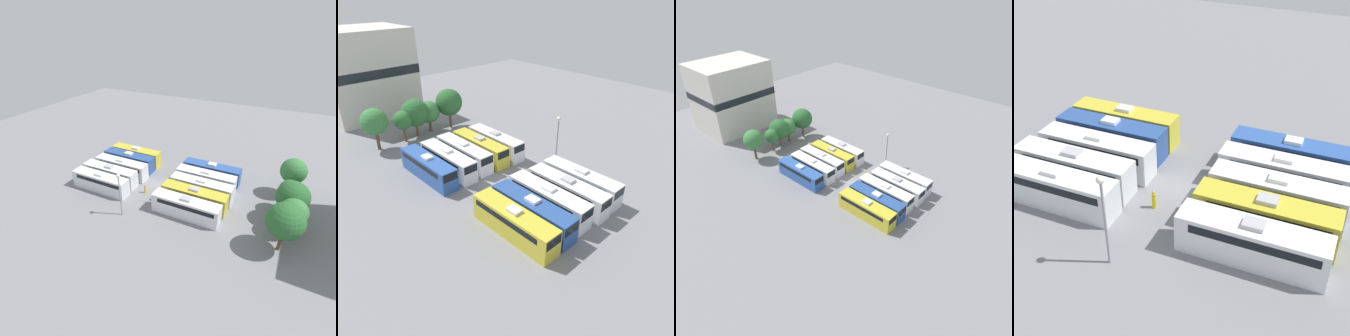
{
  "view_description": "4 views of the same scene",
  "coord_description": "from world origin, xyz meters",
  "views": [
    {
      "loc": [
        37.75,
        20.92,
        27.87
      ],
      "look_at": [
        -1.87,
        1.2,
        3.05
      ],
      "focal_mm": 28.0,
      "sensor_mm": 36.0,
      "label": 1
    },
    {
      "loc": [
        -26.45,
        -29.16,
        24.79
      ],
      "look_at": [
        1.25,
        0.42,
        2.09
      ],
      "focal_mm": 35.0,
      "sensor_mm": 36.0,
      "label": 2
    },
    {
      "loc": [
        -42.49,
        -35.81,
        40.53
      ],
      "look_at": [
        -0.49,
        1.72,
        3.2
      ],
      "focal_mm": 35.0,
      "sensor_mm": 36.0,
      "label": 3
    },
    {
      "loc": [
        31.62,
        13.73,
        24.94
      ],
      "look_at": [
        0.58,
        0.48,
        2.61
      ],
      "focal_mm": 50.0,
      "sensor_mm": 36.0,
      "label": 4
    }
  ],
  "objects": [
    {
      "name": "ground_plane",
      "position": [
        0.0,
        0.0,
        0.0
      ],
      "size": [
        127.03,
        127.03,
        0.0
      ],
      "primitive_type": "plane",
      "color": "gray"
    },
    {
      "name": "bus_0",
      "position": [
        -6.16,
        -8.79,
        1.8
      ],
      "size": [
        2.59,
        11.31,
        3.63
      ],
      "color": "gold",
      "rests_on": "ground_plane"
    },
    {
      "name": "bus_1",
      "position": [
        -3.24,
        -8.78,
        1.8
      ],
      "size": [
        2.59,
        11.31,
        3.63
      ],
      "color": "#284C93",
      "rests_on": "ground_plane"
    },
    {
      "name": "bus_2",
      "position": [
        -0.02,
        -8.48,
        1.8
      ],
      "size": [
        2.59,
        11.31,
        3.63
      ],
      "color": "silver",
      "rests_on": "ground_plane"
    },
    {
      "name": "bus_3",
      "position": [
        3.25,
        -8.88,
        1.8
      ],
      "size": [
        2.59,
        11.31,
        3.63
      ],
      "color": "silver",
      "rests_on": "ground_plane"
    },
    {
      "name": "bus_4",
      "position": [
        6.4,
        -8.68,
        1.8
      ],
      "size": [
        2.59,
        11.31,
        3.63
      ],
      "color": "silver",
      "rests_on": "ground_plane"
    },
    {
      "name": "bus_5",
      "position": [
        -6.42,
        8.67,
        1.8
      ],
      "size": [
        2.59,
        11.31,
        3.63
      ],
      "color": "#2D56A8",
      "rests_on": "ground_plane"
    },
    {
      "name": "bus_6",
      "position": [
        -3.12,
        8.55,
        1.8
      ],
      "size": [
        2.59,
        11.31,
        3.63
      ],
      "color": "silver",
      "rests_on": "ground_plane"
    },
    {
      "name": "bus_7",
      "position": [
        0.09,
        8.85,
        1.8
      ],
      "size": [
        2.59,
        11.31,
        3.63
      ],
      "color": "silver",
      "rests_on": "ground_plane"
    },
    {
      "name": "bus_8",
      "position": [
        3.21,
        8.71,
        1.8
      ],
      "size": [
        2.59,
        11.31,
        3.63
      ],
      "color": "gold",
      "rests_on": "ground_plane"
    },
    {
      "name": "bus_9",
      "position": [
        6.38,
        8.52,
        1.8
      ],
      "size": [
        2.59,
        11.31,
        3.63
      ],
      "color": "silver",
      "rests_on": "ground_plane"
    },
    {
      "name": "worker_person",
      "position": [
        3.53,
        -0.84,
        0.8
      ],
      "size": [
        0.36,
        0.36,
        1.72
      ],
      "color": "gold",
      "rests_on": "ground_plane"
    },
    {
      "name": "light_pole",
      "position": [
        10.7,
        -1.01,
        5.27
      ],
      "size": [
        0.6,
        0.6,
        7.76
      ],
      "color": "gray",
      "rests_on": "ground_plane"
    },
    {
      "name": "tree_0",
      "position": [
        -7.57,
        22.96,
        5.0
      ],
      "size": [
        4.5,
        4.5,
        7.29
      ],
      "color": "brown",
      "rests_on": "ground_plane"
    },
    {
      "name": "tree_1",
      "position": [
        -2.6,
        22.87,
        4.0
      ],
      "size": [
        3.35,
        3.35,
        5.71
      ],
      "color": "brown",
      "rests_on": "ground_plane"
    },
    {
      "name": "tree_2",
      "position": [
        0.18,
        23.43,
        4.56
      ],
      "size": [
        5.0,
        5.0,
        7.08
      ],
      "color": "brown",
      "rests_on": "ground_plane"
    },
    {
      "name": "tree_3",
      "position": [
        3.19,
        23.84,
        3.9
      ],
      "size": [
        4.15,
        4.15,
        6.0
      ],
      "color": "brown",
      "rests_on": "ground_plane"
    },
    {
      "name": "tree_4",
      "position": [
        7.26,
        22.91,
        5.08
      ],
      "size": [
        5.1,
        5.1,
        7.65
      ],
      "color": "brown",
      "rests_on": "ground_plane"
    },
    {
      "name": "depot_building",
      "position": [
        -0.52,
        41.55,
        8.85
      ],
      "size": [
        17.49,
        14.0,
        17.53
      ],
      "color": "beige",
      "rests_on": "ground_plane"
    }
  ]
}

